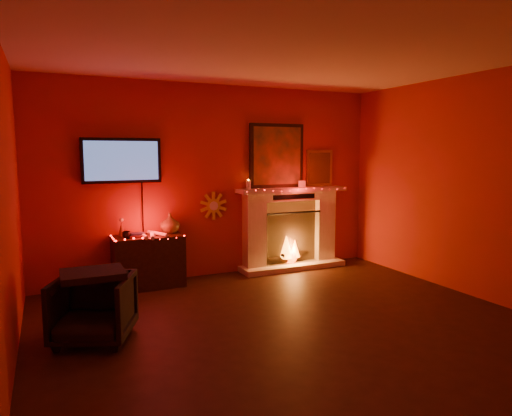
{
  "coord_description": "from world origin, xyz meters",
  "views": [
    {
      "loc": [
        -2.19,
        -3.62,
        1.75
      ],
      "look_at": [
        0.26,
        1.7,
        1.04
      ],
      "focal_mm": 32.0,
      "sensor_mm": 36.0,
      "label": 1
    }
  ],
  "objects_px": {
    "tv": "(122,161)",
    "armchair": "(94,309)",
    "fireplace": "(290,221)",
    "sunburst_clock": "(213,206)",
    "console_table": "(149,258)"
  },
  "relations": [
    {
      "from": "sunburst_clock",
      "to": "armchair",
      "type": "relative_size",
      "value": 0.58
    },
    {
      "from": "tv",
      "to": "armchair",
      "type": "xyz_separation_m",
      "value": [
        -0.55,
        -1.73,
        -1.34
      ]
    },
    {
      "from": "fireplace",
      "to": "armchair",
      "type": "height_order",
      "value": "fireplace"
    },
    {
      "from": "console_table",
      "to": "armchair",
      "type": "bearing_deg",
      "value": -118.52
    },
    {
      "from": "sunburst_clock",
      "to": "console_table",
      "type": "xyz_separation_m",
      "value": [
        -0.97,
        -0.22,
        -0.62
      ]
    },
    {
      "from": "sunburst_clock",
      "to": "console_table",
      "type": "bearing_deg",
      "value": -167.41
    },
    {
      "from": "fireplace",
      "to": "console_table",
      "type": "height_order",
      "value": "fireplace"
    },
    {
      "from": "fireplace",
      "to": "armchair",
      "type": "distance_m",
      "value": 3.45
    },
    {
      "from": "console_table",
      "to": "fireplace",
      "type": "bearing_deg",
      "value": 3.32
    },
    {
      "from": "console_table",
      "to": "armchair",
      "type": "relative_size",
      "value": 1.38
    },
    {
      "from": "fireplace",
      "to": "sunburst_clock",
      "type": "xyz_separation_m",
      "value": [
        -1.19,
        0.09,
        0.28
      ]
    },
    {
      "from": "sunburst_clock",
      "to": "armchair",
      "type": "bearing_deg",
      "value": -135.82
    },
    {
      "from": "tv",
      "to": "console_table",
      "type": "relative_size",
      "value": 1.31
    },
    {
      "from": "fireplace",
      "to": "armchair",
      "type": "relative_size",
      "value": 3.18
    },
    {
      "from": "tv",
      "to": "sunburst_clock",
      "type": "distance_m",
      "value": 1.41
    }
  ]
}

